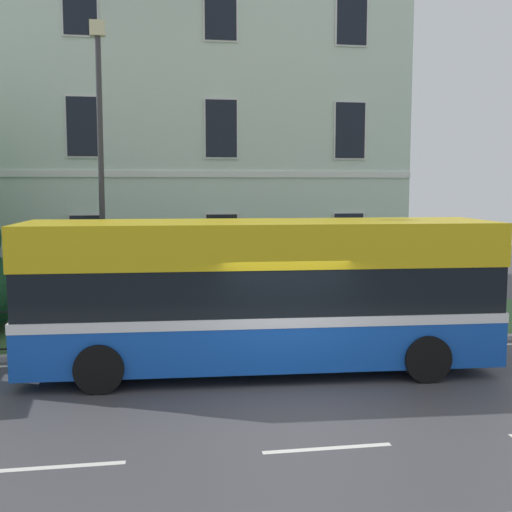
{
  "coord_description": "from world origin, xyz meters",
  "views": [
    {
      "loc": [
        -2.59,
        -10.82,
        3.97
      ],
      "look_at": [
        -0.18,
        3.76,
        2.33
      ],
      "focal_mm": 45.04,
      "sensor_mm": 36.0,
      "label": 1
    }
  ],
  "objects_px": {
    "street_lamp_post": "(101,163)",
    "litter_bin": "(355,310)",
    "single_decker_bus": "(261,293)",
    "georgian_townhouse": "(152,105)"
  },
  "relations": [
    {
      "from": "single_decker_bus",
      "to": "litter_bin",
      "type": "height_order",
      "value": "single_decker_bus"
    },
    {
      "from": "georgian_townhouse",
      "to": "single_decker_bus",
      "type": "xyz_separation_m",
      "value": [
        2.15,
        -11.79,
        -5.29
      ]
    },
    {
      "from": "street_lamp_post",
      "to": "litter_bin",
      "type": "relative_size",
      "value": 6.48
    },
    {
      "from": "litter_bin",
      "to": "street_lamp_post",
      "type": "bearing_deg",
      "value": 175.86
    },
    {
      "from": "single_decker_bus",
      "to": "street_lamp_post",
      "type": "height_order",
      "value": "street_lamp_post"
    },
    {
      "from": "georgian_townhouse",
      "to": "litter_bin",
      "type": "height_order",
      "value": "georgian_townhouse"
    },
    {
      "from": "georgian_townhouse",
      "to": "street_lamp_post",
      "type": "height_order",
      "value": "georgian_townhouse"
    },
    {
      "from": "street_lamp_post",
      "to": "georgian_townhouse",
      "type": "bearing_deg",
      "value": 81.38
    },
    {
      "from": "georgian_townhouse",
      "to": "single_decker_bus",
      "type": "relative_size",
      "value": 1.74
    },
    {
      "from": "single_decker_bus",
      "to": "litter_bin",
      "type": "bearing_deg",
      "value": 44.3
    }
  ]
}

